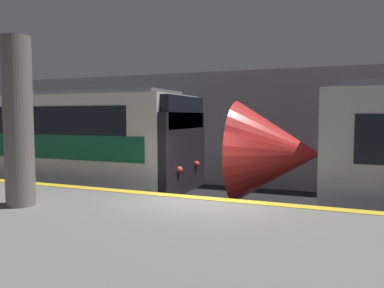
% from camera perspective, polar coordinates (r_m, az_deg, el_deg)
% --- Properties ---
extents(ground_plane, '(120.00, 120.00, 0.00)m').
position_cam_1_polar(ground_plane, '(8.45, 2.00, -15.39)').
color(ground_plane, black).
extents(platform, '(40.00, 5.46, 1.12)m').
position_cam_1_polar(platform, '(5.93, -7.45, -18.51)').
color(platform, slate).
rests_on(platform, ground).
extents(station_rear_barrier, '(50.00, 0.15, 4.64)m').
position_cam_1_polar(station_rear_barrier, '(14.86, 11.35, 2.18)').
color(station_rear_barrier, '#939399').
rests_on(station_rear_barrier, ground).
extents(support_pillar_near, '(0.55, 0.55, 3.25)m').
position_cam_1_polar(support_pillar_near, '(7.93, -24.94, 3.06)').
color(support_pillar_near, slate).
rests_on(support_pillar_near, platform).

